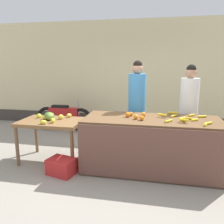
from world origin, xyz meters
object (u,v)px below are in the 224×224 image
object	(u,v)px
vendor_woman_blue_shirt	(137,108)
vendor_woman_white_shirt	(188,111)
produce_crate	(62,166)
parked_motorcycle	(64,116)
produce_sack	(103,138)

from	to	relation	value
vendor_woman_blue_shirt	vendor_woman_white_shirt	distance (m)	0.99
produce_crate	parked_motorcycle	bearing A→B (deg)	112.00
parked_motorcycle	produce_sack	bearing A→B (deg)	-40.50
produce_crate	produce_sack	world-z (taller)	produce_sack
produce_sack	vendor_woman_white_shirt	bearing A→B (deg)	1.94
vendor_woman_white_shirt	produce_crate	size ratio (longest dim) A/B	4.05
vendor_woman_blue_shirt	produce_sack	world-z (taller)	vendor_woman_blue_shirt
parked_motorcycle	produce_crate	world-z (taller)	parked_motorcycle
parked_motorcycle	produce_crate	size ratio (longest dim) A/B	3.64
vendor_woman_blue_shirt	produce_sack	distance (m)	0.95
vendor_woman_blue_shirt	parked_motorcycle	distance (m)	2.41
parked_motorcycle	produce_sack	world-z (taller)	parked_motorcycle
produce_crate	produce_sack	xyz separation A→B (m)	(0.44, 1.14, 0.14)
vendor_woman_white_shirt	produce_sack	bearing A→B (deg)	-178.06
vendor_woman_blue_shirt	produce_crate	world-z (taller)	vendor_woman_blue_shirt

